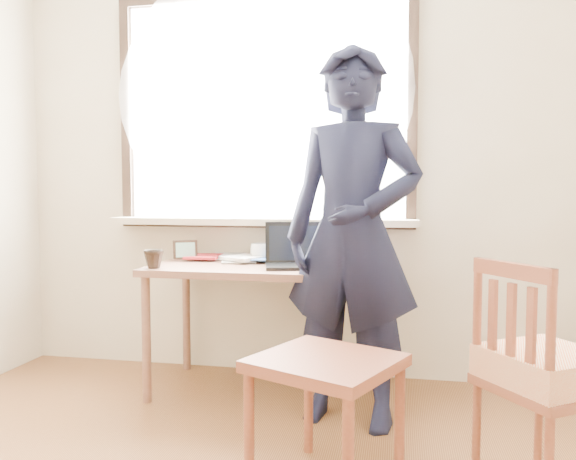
% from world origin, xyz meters
% --- Properties ---
extents(room_shell, '(3.52, 4.02, 2.61)m').
position_xyz_m(room_shell, '(-0.02, 0.20, 1.64)').
color(room_shell, beige).
rests_on(room_shell, ground).
extents(desk, '(1.32, 0.66, 0.71)m').
position_xyz_m(desk, '(-0.07, 1.63, 0.63)').
color(desk, brown).
rests_on(desk, ground).
extents(laptop, '(0.40, 0.36, 0.24)m').
position_xyz_m(laptop, '(0.08, 1.60, 0.76)').
color(laptop, black).
rests_on(laptop, desk).
extents(mug_white, '(0.16, 0.16, 0.10)m').
position_xyz_m(mug_white, '(-0.17, 1.80, 0.76)').
color(mug_white, white).
rests_on(mug_white, desk).
extents(mug_dark, '(0.14, 0.14, 0.10)m').
position_xyz_m(mug_dark, '(-0.65, 1.39, 0.75)').
color(mug_dark, black).
rests_on(mug_dark, desk).
extents(mouse, '(0.09, 0.06, 0.03)m').
position_xyz_m(mouse, '(0.37, 1.53, 0.72)').
color(mouse, black).
rests_on(mouse, desk).
extents(desk_clutter, '(0.89, 0.52, 0.04)m').
position_xyz_m(desk_clutter, '(-0.30, 1.82, 0.73)').
color(desk_clutter, white).
rests_on(desk_clutter, desk).
extents(book_a, '(0.22, 0.29, 0.03)m').
position_xyz_m(book_a, '(-0.51, 1.89, 0.72)').
color(book_a, white).
rests_on(book_a, desk).
extents(book_b, '(0.30, 0.30, 0.02)m').
position_xyz_m(book_b, '(0.29, 1.84, 0.71)').
color(book_b, white).
rests_on(book_b, desk).
extents(picture_frame, '(0.13, 0.08, 0.11)m').
position_xyz_m(picture_frame, '(-0.61, 1.73, 0.76)').
color(picture_frame, black).
rests_on(picture_frame, desk).
extents(work_chair, '(0.63, 0.62, 0.49)m').
position_xyz_m(work_chair, '(0.35, 0.69, 0.42)').
color(work_chair, brown).
rests_on(work_chair, ground).
extents(side_chair, '(0.54, 0.54, 0.86)m').
position_xyz_m(side_chair, '(1.14, 0.82, 0.45)').
color(side_chair, brown).
rests_on(side_chair, ground).
extents(person, '(0.72, 0.54, 1.79)m').
position_xyz_m(person, '(0.40, 1.31, 0.89)').
color(person, black).
rests_on(person, ground).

